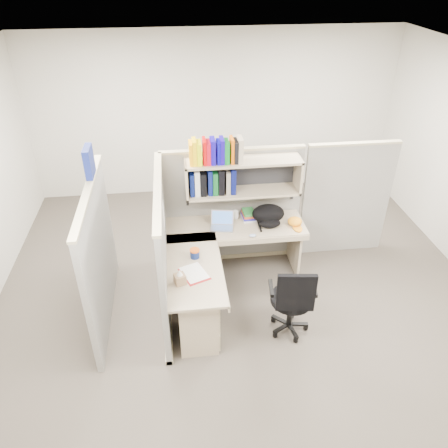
{
  "coord_description": "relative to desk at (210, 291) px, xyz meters",
  "views": [
    {
      "loc": [
        -0.71,
        -3.99,
        3.69
      ],
      "look_at": [
        -0.19,
        0.25,
        0.97
      ],
      "focal_mm": 35.0,
      "sensor_mm": 36.0,
      "label": 1
    }
  ],
  "objects": [
    {
      "name": "book_stack",
      "position": [
        0.6,
        1.01,
        0.35
      ],
      "size": [
        0.18,
        0.23,
        0.11
      ],
      "primitive_type": null,
      "rotation": [
        0.0,
        0.0,
        0.05
      ],
      "color": "gray",
      "rests_on": "desk"
    },
    {
      "name": "backpack",
      "position": [
        0.83,
        0.84,
        0.41
      ],
      "size": [
        0.48,
        0.42,
        0.24
      ],
      "primitive_type": null,
      "rotation": [
        0.0,
        0.0,
        -0.3
      ],
      "color": "black",
      "rests_on": "desk"
    },
    {
      "name": "room_shell",
      "position": [
        0.41,
        0.29,
        1.18
      ],
      "size": [
        6.0,
        6.0,
        6.0
      ],
      "color": "#BBB8A9",
      "rests_on": "ground"
    },
    {
      "name": "ground",
      "position": [
        0.41,
        0.29,
        -0.44
      ],
      "size": [
        6.0,
        6.0,
        0.0
      ],
      "primitive_type": "plane",
      "color": "#363129",
      "rests_on": "ground"
    },
    {
      "name": "loose_paper",
      "position": [
        -0.17,
        -0.02,
        0.29
      ],
      "size": [
        0.33,
        0.37,
        0.0
      ],
      "primitive_type": null,
      "rotation": [
        0.0,
        0.0,
        0.38
      ],
      "color": "silver",
      "rests_on": "desk"
    },
    {
      "name": "desk",
      "position": [
        0.0,
        0.0,
        0.0
      ],
      "size": [
        1.74,
        1.75,
        0.73
      ],
      "color": "tan",
      "rests_on": "ground"
    },
    {
      "name": "task_chair",
      "position": [
        0.85,
        -0.31,
        -0.1
      ],
      "size": [
        0.53,
        0.49,
        0.96
      ],
      "color": "black",
      "rests_on": "ground"
    },
    {
      "name": "laptop",
      "position": [
        0.23,
        0.81,
        0.39
      ],
      "size": [
        0.33,
        0.33,
        0.2
      ],
      "primitive_type": null,
      "rotation": [
        0.0,
        0.0,
        -0.19
      ],
      "color": "#B0B0B4",
      "rests_on": "desk"
    },
    {
      "name": "snack_canister",
      "position": [
        -0.14,
        0.25,
        0.35
      ],
      "size": [
        0.11,
        0.11,
        0.11
      ],
      "color": "#0E1D54",
      "rests_on": "desk"
    },
    {
      "name": "mouse",
      "position": [
        0.58,
        0.59,
        0.31
      ],
      "size": [
        0.09,
        0.07,
        0.03
      ],
      "primitive_type": "ellipsoid",
      "rotation": [
        0.0,
        0.0,
        -0.11
      ],
      "color": "#899DC3",
      "rests_on": "desk"
    },
    {
      "name": "paper_cup",
      "position": [
        0.44,
        1.04,
        0.34
      ],
      "size": [
        0.07,
        0.07,
        0.1
      ],
      "primitive_type": "cylinder",
      "rotation": [
        0.0,
        0.0,
        -0.01
      ],
      "color": "white",
      "rests_on": "desk"
    },
    {
      "name": "orange_cap",
      "position": [
        1.15,
        0.78,
        0.34
      ],
      "size": [
        0.2,
        0.23,
        0.1
      ],
      "primitive_type": null,
      "rotation": [
        0.0,
        0.0,
        0.12
      ],
      "color": "orange",
      "rests_on": "desk"
    },
    {
      "name": "cubicle",
      "position": [
        0.04,
        0.74,
        0.47
      ],
      "size": [
        3.79,
        1.84,
        1.95
      ],
      "color": "slate",
      "rests_on": "ground"
    },
    {
      "name": "tissue_box",
      "position": [
        -0.33,
        -0.18,
        0.38
      ],
      "size": [
        0.14,
        0.14,
        0.17
      ],
      "primitive_type": null,
      "rotation": [
        0.0,
        0.0,
        0.31
      ],
      "color": "#977655",
      "rests_on": "desk"
    }
  ]
}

